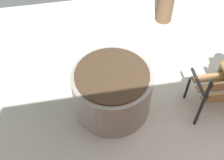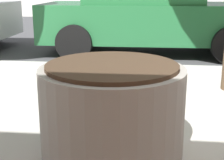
{
  "view_description": "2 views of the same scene",
  "coord_description": "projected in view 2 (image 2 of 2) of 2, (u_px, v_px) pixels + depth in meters",
  "views": [
    {
      "loc": [
        -2.52,
        -2.1,
        3.53
      ],
      "look_at": [
        -2.07,
        0.34,
        0.6
      ],
      "focal_mm": 45.85,
      "sensor_mm": 36.0,
      "label": 1
    },
    {
      "loc": [
        -1.81,
        -2.1,
        1.29
      ],
      "look_at": [
        -2.07,
        0.34,
        0.6
      ],
      "focal_mm": 54.11,
      "sensor_mm": 36.0,
      "label": 2
    }
  ],
  "objects": [
    {
      "name": "street_surface",
      "position": [
        214.0,
        33.0,
        9.35
      ],
      "size": [
        60.0,
        9.0,
        0.01
      ],
      "primitive_type": "cube",
      "color": "#424244",
      "rests_on": "ground"
    },
    {
      "name": "concrete_planter",
      "position": [
        112.0,
        110.0,
        2.62
      ],
      "size": [
        1.11,
        1.11,
        0.73
      ],
      "color": "gray",
      "rests_on": "ground"
    },
    {
      "name": "parked_car_green",
      "position": [
        148.0,
        10.0,
        6.47
      ],
      "size": [
        4.12,
        1.96,
        1.56
      ],
      "color": "#236638",
      "rests_on": "ground"
    }
  ]
}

